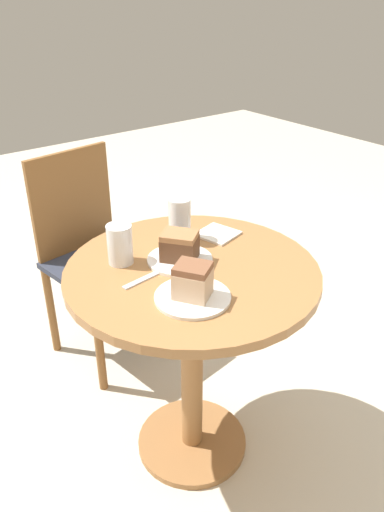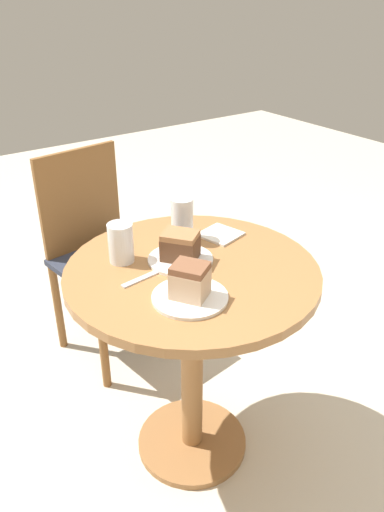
% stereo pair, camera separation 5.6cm
% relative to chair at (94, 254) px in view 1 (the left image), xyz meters
% --- Properties ---
extents(ground_plane, '(8.00, 8.00, 0.00)m').
position_rel_chair_xyz_m(ground_plane, '(-0.03, -0.74, -0.48)').
color(ground_plane, beige).
extents(table, '(0.77, 0.77, 0.76)m').
position_rel_chair_xyz_m(table, '(-0.03, -0.74, 0.09)').
color(table, '#9E6B3D').
rests_on(table, ground_plane).
extents(chair, '(0.46, 0.46, 0.91)m').
position_rel_chair_xyz_m(chair, '(0.00, 0.00, 0.00)').
color(chair, brown).
rests_on(chair, ground_plane).
extents(plate_near, '(0.20, 0.20, 0.01)m').
position_rel_chair_xyz_m(plate_near, '(-0.04, -0.68, 0.29)').
color(plate_near, white).
rests_on(plate_near, table).
extents(plate_far, '(0.21, 0.21, 0.01)m').
position_rel_chair_xyz_m(plate_far, '(-0.13, -0.87, 0.29)').
color(plate_far, white).
rests_on(plate_far, table).
extents(cake_slice_near, '(0.13, 0.14, 0.09)m').
position_rel_chair_xyz_m(cake_slice_near, '(-0.04, -0.68, 0.33)').
color(cake_slice_near, brown).
rests_on(cake_slice_near, plate_near).
extents(cake_slice_far, '(0.12, 0.12, 0.10)m').
position_rel_chair_xyz_m(cake_slice_far, '(-0.13, -0.87, 0.34)').
color(cake_slice_far, beige).
rests_on(cake_slice_far, plate_far).
extents(glass_lemonade, '(0.07, 0.07, 0.15)m').
position_rel_chair_xyz_m(glass_lemonade, '(0.05, -0.57, 0.35)').
color(glass_lemonade, beige).
rests_on(glass_lemonade, table).
extents(glass_water, '(0.08, 0.08, 0.12)m').
position_rel_chair_xyz_m(glass_water, '(-0.18, -0.58, 0.34)').
color(glass_water, silver).
rests_on(glass_water, table).
extents(napkin_stack, '(0.15, 0.15, 0.01)m').
position_rel_chair_xyz_m(napkin_stack, '(0.17, -0.61, 0.28)').
color(napkin_stack, silver).
rests_on(napkin_stack, table).
extents(fork, '(0.19, 0.04, 0.00)m').
position_rel_chair_xyz_m(fork, '(-0.16, -0.70, 0.28)').
color(fork, silver).
rests_on(fork, table).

